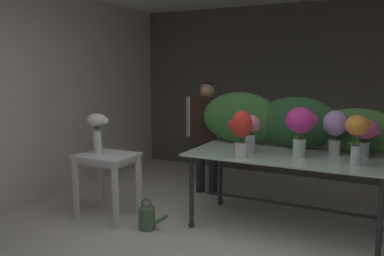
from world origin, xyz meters
TOP-DOWN VIEW (x-y plane):
  - ground_plane at (0.00, 1.92)m, footprint 8.44×8.44m
  - wall_back at (0.00, 3.84)m, footprint 5.42×0.12m
  - wall_left at (-2.71, 1.92)m, footprint 0.12×3.96m
  - display_table_glass at (0.46, 1.55)m, footprint 2.04×1.00m
  - side_table_white at (-1.43, 0.96)m, footprint 0.64×0.52m
  - florist at (-0.82, 2.32)m, footprint 0.64×0.24m
  - foliage_backdrop at (0.32, 1.93)m, footprint 2.20×0.29m
  - vase_fuchsia_hydrangea at (1.16, 1.74)m, footprint 0.34×0.30m
  - vase_magenta_dahlias at (0.60, 1.48)m, footprint 0.31×0.29m
  - vase_rosy_anemones at (0.08, 1.47)m, footprint 0.22×0.22m
  - vase_sunset_ranunculus at (1.14, 1.37)m, footprint 0.23×0.21m
  - vase_lilac_freesia at (0.90, 1.75)m, footprint 0.25×0.25m
  - vase_scarlet_lilies at (0.08, 1.20)m, footprint 0.24×0.21m
  - vase_white_roses_tall at (-1.56, 0.96)m, footprint 0.24×0.22m
  - watering_can at (-0.85, 0.88)m, footprint 0.35×0.18m

SIDE VIEW (x-z plane):
  - ground_plane at x=0.00m, z-range 0.00..0.00m
  - watering_can at x=-0.85m, z-range -0.05..0.30m
  - side_table_white at x=-1.43m, z-range 0.26..1.01m
  - display_table_glass at x=0.46m, z-range 0.30..1.12m
  - florist at x=-0.82m, z-range 0.18..1.71m
  - vase_white_roses_tall at x=-1.56m, z-range 0.82..1.27m
  - vase_rosy_anemones at x=0.08m, z-range 0.87..1.27m
  - vase_fuchsia_hydrangea at x=1.16m, z-range 0.88..1.28m
  - vase_scarlet_lilies at x=0.08m, z-range 0.86..1.34m
  - foliage_backdrop at x=0.32m, z-range 0.80..1.41m
  - vase_lilac_freesia at x=0.90m, z-range 0.88..1.34m
  - vase_sunset_ranunculus at x=1.14m, z-range 0.90..1.37m
  - vase_magenta_dahlias at x=0.60m, z-range 0.90..1.40m
  - wall_back at x=0.00m, z-range 0.00..2.71m
  - wall_left at x=-2.71m, z-range 0.00..2.71m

